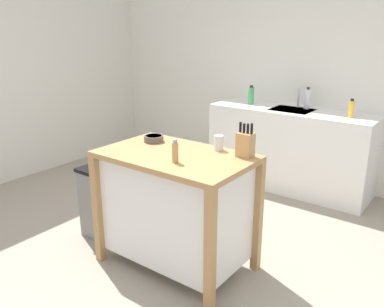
{
  "coord_description": "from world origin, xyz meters",
  "views": [
    {
      "loc": [
        1.77,
        -1.96,
        1.78
      ],
      "look_at": [
        0.04,
        0.36,
        0.85
      ],
      "focal_mm": 37.65,
      "sensor_mm": 36.0,
      "label": 1
    }
  ],
  "objects_px": {
    "knife_block": "(245,144)",
    "trash_bin": "(103,202)",
    "bowl_ceramic_wide": "(154,138)",
    "bottle_spray_cleaner": "(351,109)",
    "sink_faucet": "(299,97)",
    "pepper_grinder": "(175,151)",
    "bottle_dish_soap": "(307,99)",
    "kitchen_island": "(176,204)",
    "bottle_hand_soap": "(251,95)",
    "drinking_cup": "(219,143)"
  },
  "relations": [
    {
      "from": "knife_block",
      "to": "kitchen_island",
      "type": "bearing_deg",
      "value": -150.7
    },
    {
      "from": "drinking_cup",
      "to": "bottle_dish_soap",
      "type": "height_order",
      "value": "bottle_dish_soap"
    },
    {
      "from": "bottle_dish_soap",
      "to": "bottle_spray_cleaner",
      "type": "bearing_deg",
      "value": -16.11
    },
    {
      "from": "bottle_spray_cleaner",
      "to": "sink_faucet",
      "type": "bearing_deg",
      "value": 164.47
    },
    {
      "from": "knife_block",
      "to": "trash_bin",
      "type": "distance_m",
      "value": 1.42
    },
    {
      "from": "trash_bin",
      "to": "kitchen_island",
      "type": "bearing_deg",
      "value": 2.16
    },
    {
      "from": "trash_bin",
      "to": "bottle_spray_cleaner",
      "type": "distance_m",
      "value": 2.56
    },
    {
      "from": "kitchen_island",
      "to": "bottle_hand_soap",
      "type": "height_order",
      "value": "bottle_hand_soap"
    },
    {
      "from": "drinking_cup",
      "to": "trash_bin",
      "type": "relative_size",
      "value": 0.18
    },
    {
      "from": "knife_block",
      "to": "drinking_cup",
      "type": "distance_m",
      "value": 0.23
    },
    {
      "from": "sink_faucet",
      "to": "bottle_dish_soap",
      "type": "distance_m",
      "value": 0.11
    },
    {
      "from": "bowl_ceramic_wide",
      "to": "sink_faucet",
      "type": "bearing_deg",
      "value": 79.82
    },
    {
      "from": "kitchen_island",
      "to": "pepper_grinder",
      "type": "height_order",
      "value": "pepper_grinder"
    },
    {
      "from": "kitchen_island",
      "to": "bottle_hand_soap",
      "type": "bearing_deg",
      "value": 103.68
    },
    {
      "from": "bowl_ceramic_wide",
      "to": "bottle_hand_soap",
      "type": "bearing_deg",
      "value": 94.74
    },
    {
      "from": "sink_faucet",
      "to": "bottle_spray_cleaner",
      "type": "bearing_deg",
      "value": -15.53
    },
    {
      "from": "drinking_cup",
      "to": "pepper_grinder",
      "type": "height_order",
      "value": "pepper_grinder"
    },
    {
      "from": "bottle_hand_soap",
      "to": "knife_block",
      "type": "bearing_deg",
      "value": -62.4
    },
    {
      "from": "knife_block",
      "to": "pepper_grinder",
      "type": "relative_size",
      "value": 1.47
    },
    {
      "from": "bowl_ceramic_wide",
      "to": "trash_bin",
      "type": "height_order",
      "value": "bowl_ceramic_wide"
    },
    {
      "from": "pepper_grinder",
      "to": "bottle_hand_soap",
      "type": "height_order",
      "value": "bottle_hand_soap"
    },
    {
      "from": "bottle_dish_soap",
      "to": "bottle_hand_soap",
      "type": "bearing_deg",
      "value": -168.71
    },
    {
      "from": "pepper_grinder",
      "to": "bottle_dish_soap",
      "type": "height_order",
      "value": "bottle_dish_soap"
    },
    {
      "from": "bowl_ceramic_wide",
      "to": "knife_block",
      "type": "bearing_deg",
      "value": 7.55
    },
    {
      "from": "kitchen_island",
      "to": "bowl_ceramic_wide",
      "type": "bearing_deg",
      "value": 157.03
    },
    {
      "from": "trash_bin",
      "to": "bottle_spray_cleaner",
      "type": "height_order",
      "value": "bottle_spray_cleaner"
    },
    {
      "from": "pepper_grinder",
      "to": "sink_faucet",
      "type": "bearing_deg",
      "value": 92.3
    },
    {
      "from": "kitchen_island",
      "to": "bottle_hand_soap",
      "type": "relative_size",
      "value": 5.05
    },
    {
      "from": "knife_block",
      "to": "trash_bin",
      "type": "height_order",
      "value": "knife_block"
    },
    {
      "from": "bowl_ceramic_wide",
      "to": "bottle_spray_cleaner",
      "type": "height_order",
      "value": "bottle_spray_cleaner"
    },
    {
      "from": "bottle_dish_soap",
      "to": "drinking_cup",
      "type": "bearing_deg",
      "value": -88.07
    },
    {
      "from": "pepper_grinder",
      "to": "trash_bin",
      "type": "distance_m",
      "value": 1.13
    },
    {
      "from": "pepper_grinder",
      "to": "bowl_ceramic_wide",
      "type": "bearing_deg",
      "value": 147.37
    },
    {
      "from": "knife_block",
      "to": "pepper_grinder",
      "type": "bearing_deg",
      "value": -128.49
    },
    {
      "from": "drinking_cup",
      "to": "bottle_dish_soap",
      "type": "relative_size",
      "value": 0.47
    },
    {
      "from": "trash_bin",
      "to": "bottle_dish_soap",
      "type": "relative_size",
      "value": 2.66
    },
    {
      "from": "bowl_ceramic_wide",
      "to": "kitchen_island",
      "type": "bearing_deg",
      "value": -22.97
    },
    {
      "from": "pepper_grinder",
      "to": "bottle_spray_cleaner",
      "type": "distance_m",
      "value": 2.19
    },
    {
      "from": "kitchen_island",
      "to": "knife_block",
      "type": "relative_size",
      "value": 4.52
    },
    {
      "from": "bottle_dish_soap",
      "to": "kitchen_island",
      "type": "bearing_deg",
      "value": -93.75
    },
    {
      "from": "kitchen_island",
      "to": "knife_block",
      "type": "bearing_deg",
      "value": 29.3
    },
    {
      "from": "pepper_grinder",
      "to": "bottle_dish_soap",
      "type": "distance_m",
      "value": 2.27
    },
    {
      "from": "bowl_ceramic_wide",
      "to": "bottle_dish_soap",
      "type": "xyz_separation_m",
      "value": [
        0.47,
        1.98,
        0.09
      ]
    },
    {
      "from": "bowl_ceramic_wide",
      "to": "bottle_spray_cleaner",
      "type": "distance_m",
      "value": 2.08
    },
    {
      "from": "kitchen_island",
      "to": "bottle_spray_cleaner",
      "type": "relative_size",
      "value": 5.9
    },
    {
      "from": "bowl_ceramic_wide",
      "to": "drinking_cup",
      "type": "xyz_separation_m",
      "value": [
        0.53,
        0.12,
        0.03
      ]
    },
    {
      "from": "kitchen_island",
      "to": "sink_faucet",
      "type": "relative_size",
      "value": 5.01
    },
    {
      "from": "pepper_grinder",
      "to": "trash_bin",
      "type": "bearing_deg",
      "value": 172.56
    },
    {
      "from": "kitchen_island",
      "to": "bottle_hand_soap",
      "type": "distance_m",
      "value": 2.11
    },
    {
      "from": "bottle_dish_soap",
      "to": "bottle_spray_cleaner",
      "type": "height_order",
      "value": "bottle_dish_soap"
    }
  ]
}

